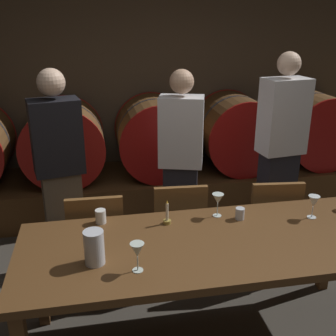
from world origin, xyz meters
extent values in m
cube|color=brown|center=(0.00, 2.79, 1.38)|extent=(5.85, 0.24, 2.75)
cube|color=brown|center=(0.00, 2.24, 0.20)|extent=(5.26, 0.90, 0.41)
cylinder|color=brown|center=(-0.94, 2.24, 0.82)|extent=(0.83, 0.70, 0.83)
cylinder|color=#B21C16|center=(-0.94, 1.88, 0.82)|extent=(0.84, 0.03, 0.84)
cylinder|color=#B21C16|center=(-0.94, 2.61, 0.82)|extent=(0.84, 0.03, 0.84)
cylinder|color=#2D2D33|center=(-0.94, 2.24, 0.82)|extent=(0.83, 0.04, 0.83)
cylinder|color=brown|center=(0.02, 2.24, 0.82)|extent=(0.83, 0.70, 0.83)
cylinder|color=#9E1411|center=(0.02, 1.88, 0.82)|extent=(0.84, 0.03, 0.84)
cylinder|color=#9E1411|center=(0.02, 2.61, 0.82)|extent=(0.84, 0.03, 0.84)
cylinder|color=#2D2D33|center=(0.02, 2.24, 0.82)|extent=(0.83, 0.04, 0.83)
cylinder|color=#513319|center=(0.94, 2.24, 0.82)|extent=(0.83, 0.70, 0.83)
cylinder|color=#9E1411|center=(0.94, 1.88, 0.82)|extent=(0.84, 0.03, 0.84)
cylinder|color=#9E1411|center=(0.94, 2.61, 0.82)|extent=(0.84, 0.03, 0.84)
cylinder|color=#2D2D33|center=(0.94, 2.24, 0.82)|extent=(0.83, 0.04, 0.83)
cylinder|color=brown|center=(1.88, 2.24, 0.82)|extent=(0.83, 0.70, 0.83)
cylinder|color=#9E1411|center=(1.88, 1.88, 0.82)|extent=(0.84, 0.03, 0.84)
cylinder|color=#9E1411|center=(1.88, 2.61, 0.82)|extent=(0.84, 0.03, 0.84)
cylinder|color=#2D2D33|center=(1.88, 2.24, 0.82)|extent=(0.83, 0.04, 0.83)
cube|color=brown|center=(0.02, 0.12, 0.75)|extent=(2.32, 0.88, 0.05)
cube|color=brown|center=(-1.06, 0.50, 0.36)|extent=(0.07, 0.07, 0.72)
cube|color=brown|center=(1.10, 0.50, 0.36)|extent=(0.07, 0.07, 0.72)
cube|color=brown|center=(-0.66, 0.83, 0.44)|extent=(0.41, 0.41, 0.04)
cube|color=brown|center=(-0.66, 0.65, 0.67)|extent=(0.40, 0.05, 0.42)
cube|color=brown|center=(-0.48, 0.99, 0.21)|extent=(0.05, 0.05, 0.42)
cube|color=brown|center=(-0.82, 1.00, 0.21)|extent=(0.05, 0.05, 0.42)
cube|color=brown|center=(-0.49, 0.65, 0.21)|extent=(0.05, 0.05, 0.42)
cube|color=brown|center=(-0.83, 0.66, 0.21)|extent=(0.05, 0.05, 0.42)
cube|color=brown|center=(-0.01, 0.90, 0.44)|extent=(0.43, 0.43, 0.04)
cube|color=brown|center=(-0.03, 0.72, 0.67)|extent=(0.40, 0.07, 0.42)
cube|color=brown|center=(0.17, 1.06, 0.21)|extent=(0.05, 0.05, 0.42)
cube|color=brown|center=(-0.17, 1.08, 0.21)|extent=(0.05, 0.05, 0.42)
cube|color=brown|center=(0.14, 0.72, 0.21)|extent=(0.05, 0.05, 0.42)
cube|color=brown|center=(-0.19, 0.74, 0.21)|extent=(0.05, 0.05, 0.42)
cube|color=brown|center=(0.73, 0.83, 0.44)|extent=(0.44, 0.44, 0.04)
cube|color=brown|center=(0.71, 0.65, 0.67)|extent=(0.40, 0.08, 0.42)
cube|color=brown|center=(0.92, 0.98, 0.21)|extent=(0.05, 0.05, 0.42)
cube|color=brown|center=(0.58, 1.02, 0.21)|extent=(0.05, 0.05, 0.42)
cube|color=brown|center=(0.88, 0.64, 0.21)|extent=(0.05, 0.05, 0.42)
cube|color=brown|center=(0.55, 0.68, 0.21)|extent=(0.05, 0.05, 0.42)
cube|color=brown|center=(-0.92, 1.19, 0.44)|extent=(0.34, 0.26, 0.88)
cube|color=black|center=(-0.92, 1.19, 1.18)|extent=(0.42, 0.31, 0.59)
sphere|color=beige|center=(-0.92, 1.19, 1.60)|extent=(0.21, 0.21, 0.21)
cube|color=black|center=(0.12, 1.38, 0.40)|extent=(0.34, 0.28, 0.81)
cube|color=silver|center=(0.12, 1.38, 1.11)|extent=(0.43, 0.34, 0.62)
sphere|color=#D8A884|center=(0.12, 1.38, 1.54)|extent=(0.21, 0.21, 0.21)
cube|color=black|center=(0.97, 1.20, 0.47)|extent=(0.32, 0.24, 0.93)
cube|color=silver|center=(0.97, 1.20, 1.25)|extent=(0.41, 0.29, 0.64)
sphere|color=beige|center=(0.97, 1.20, 1.69)|extent=(0.19, 0.19, 0.19)
cylinder|color=olive|center=(-0.19, 0.39, 0.78)|extent=(0.05, 0.05, 0.02)
cylinder|color=#EDE5CC|center=(-0.19, 0.39, 0.86)|extent=(0.02, 0.02, 0.12)
cone|color=yellow|center=(-0.19, 0.39, 0.93)|extent=(0.01, 0.01, 0.02)
cylinder|color=silver|center=(-0.67, 0.02, 0.87)|extent=(0.11, 0.11, 0.20)
cylinder|color=silver|center=(-0.44, -0.10, 0.77)|extent=(0.06, 0.06, 0.00)
cylinder|color=silver|center=(-0.44, -0.10, 0.82)|extent=(0.01, 0.01, 0.08)
cone|color=silver|center=(-0.44, -0.10, 0.90)|extent=(0.08, 0.08, 0.08)
cylinder|color=silver|center=(0.17, 0.44, 0.77)|extent=(0.06, 0.06, 0.00)
cylinder|color=silver|center=(0.17, 0.44, 0.82)|extent=(0.01, 0.01, 0.09)
cone|color=silver|center=(0.17, 0.44, 0.90)|extent=(0.08, 0.08, 0.07)
cylinder|color=white|center=(0.79, 0.29, 0.77)|extent=(0.06, 0.06, 0.00)
cylinder|color=white|center=(0.79, 0.29, 0.81)|extent=(0.01, 0.01, 0.08)
cone|color=white|center=(0.79, 0.29, 0.89)|extent=(0.08, 0.08, 0.08)
cylinder|color=white|center=(-0.62, 0.48, 0.82)|extent=(0.07, 0.07, 0.09)
cylinder|color=silver|center=(0.30, 0.36, 0.81)|extent=(0.06, 0.06, 0.08)
camera|label=1|loc=(-0.62, -1.95, 2.07)|focal=43.40mm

